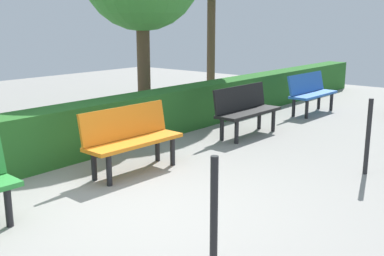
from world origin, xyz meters
The scene contains 7 objects.
ground_plane centered at (0.00, 0.00, 0.00)m, with size 22.55×22.55×0.00m, color gray.
bench_blue centered at (-6.23, -0.85, 0.48)m, with size 1.47×0.51×0.86m.
bench_black centered at (-3.65, -0.84, 0.48)m, with size 1.45×0.48×0.86m.
bench_orange centered at (-1.01, -0.91, 0.48)m, with size 1.42×0.51×0.86m.
hedge_row centered at (-1.15, -2.01, 0.39)m, with size 18.55×0.54×0.77m, color #266023.
railing_post_mid centered at (-2.88, 1.53, 0.50)m, with size 0.06×0.06×1.00m, color black.
railing_post_far centered at (0.42, 1.53, 0.50)m, with size 0.06×0.06×1.00m, color black.
Camera 1 is at (2.97, 3.44, 1.95)m, focal length 42.96 mm.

